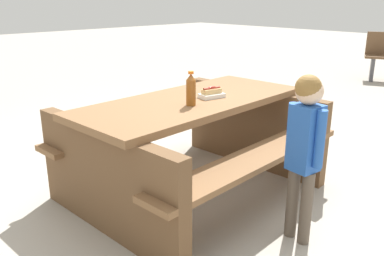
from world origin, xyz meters
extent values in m
plane|color=#ADA599|center=(0.00, 0.00, 0.00)|extent=(30.00, 30.00, 0.00)
cube|color=brown|center=(0.00, 0.00, 0.72)|extent=(1.83, 0.84, 0.05)
cube|color=brown|center=(-0.03, 0.56, 0.43)|extent=(1.81, 0.36, 0.04)
cube|color=brown|center=(0.03, -0.56, 0.43)|extent=(1.81, 0.36, 0.04)
cube|color=brown|center=(0.78, 0.04, 0.35)|extent=(0.16, 1.40, 0.70)
cube|color=brown|center=(-0.78, -0.04, 0.35)|extent=(0.16, 1.40, 0.70)
cylinder|color=brown|center=(-0.13, -0.13, 0.84)|extent=(0.07, 0.07, 0.18)
cone|color=brown|center=(-0.13, -0.13, 0.95)|extent=(0.06, 0.06, 0.04)
cylinder|color=orange|center=(-0.13, -0.13, 0.98)|extent=(0.04, 0.04, 0.02)
cube|color=white|center=(0.13, -0.07, 0.77)|extent=(0.20, 0.14, 0.03)
cube|color=#D8B272|center=(0.13, -0.07, 0.80)|extent=(0.16, 0.08, 0.04)
cylinder|color=maroon|center=(0.13, -0.07, 0.82)|extent=(0.14, 0.05, 0.03)
ellipsoid|color=maroon|center=(0.13, -0.07, 0.83)|extent=(0.07, 0.04, 0.01)
cylinder|color=brown|center=(0.03, -0.88, 0.24)|extent=(0.07, 0.07, 0.48)
cylinder|color=brown|center=(0.02, -0.98, 0.24)|extent=(0.07, 0.07, 0.48)
cube|color=#2659B2|center=(0.03, -0.93, 0.68)|extent=(0.17, 0.18, 0.40)
cylinder|color=#2659B2|center=(0.04, -0.83, 0.70)|extent=(0.06, 0.06, 0.34)
cylinder|color=#2659B2|center=(0.02, -1.03, 0.70)|extent=(0.06, 0.06, 0.34)
sphere|color=beige|center=(0.03, -0.93, 0.96)|extent=(0.16, 0.16, 0.16)
sphere|color=olive|center=(0.02, -0.93, 0.98)|extent=(0.15, 0.15, 0.15)
cube|color=#4C4C51|center=(5.43, 0.96, 0.21)|extent=(0.35, 0.21, 0.41)
camera|label=1|loc=(-2.00, -2.09, 1.47)|focal=38.09mm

